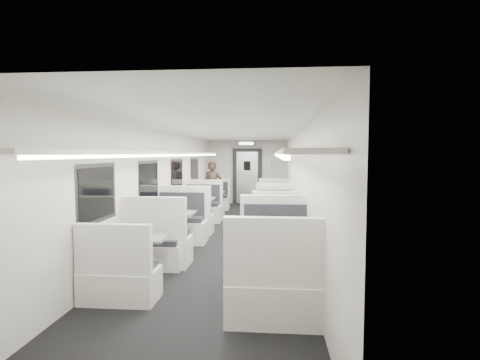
% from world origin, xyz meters
% --- Properties ---
extents(room, '(3.24, 12.24, 2.64)m').
position_xyz_m(room, '(0.00, 0.00, 1.20)').
color(room, black).
rests_on(room, ground).
extents(booth_left_a, '(0.98, 1.98, 1.06)m').
position_xyz_m(booth_left_a, '(-1.00, 3.62, 0.35)').
color(booth_left_a, white).
rests_on(booth_left_a, room).
extents(booth_left_b, '(1.07, 2.18, 1.17)m').
position_xyz_m(booth_left_b, '(-1.00, 1.26, 0.39)').
color(booth_left_b, white).
rests_on(booth_left_b, room).
extents(booth_left_c, '(1.10, 2.24, 1.20)m').
position_xyz_m(booth_left_c, '(-1.00, -1.25, 0.40)').
color(booth_left_c, white).
rests_on(booth_left_c, room).
extents(booth_left_d, '(0.96, 1.95, 1.04)m').
position_xyz_m(booth_left_d, '(-1.00, -2.94, 0.35)').
color(booth_left_d, white).
rests_on(booth_left_d, room).
extents(booth_right_a, '(1.00, 2.02, 1.08)m').
position_xyz_m(booth_right_a, '(1.00, 3.39, 0.36)').
color(booth_right_a, white).
rests_on(booth_right_a, room).
extents(booth_right_b, '(0.98, 1.98, 1.06)m').
position_xyz_m(booth_right_b, '(1.00, 0.92, 0.35)').
color(booth_right_b, white).
rests_on(booth_right_b, room).
extents(booth_right_c, '(1.00, 2.02, 1.08)m').
position_xyz_m(booth_right_c, '(1.00, -0.91, 0.36)').
color(booth_right_c, white).
rests_on(booth_right_c, room).
extents(booth_right_d, '(1.13, 2.29, 1.23)m').
position_xyz_m(booth_right_d, '(1.00, -3.22, 0.41)').
color(booth_right_d, white).
rests_on(booth_right_d, room).
extents(passenger, '(0.66, 0.47, 1.70)m').
position_xyz_m(passenger, '(-0.89, 3.17, 0.85)').
color(passenger, black).
rests_on(passenger, room).
extents(window_a, '(0.02, 1.18, 0.84)m').
position_xyz_m(window_a, '(-1.49, 3.40, 1.35)').
color(window_a, black).
rests_on(window_a, room).
extents(window_b, '(0.02, 1.18, 0.84)m').
position_xyz_m(window_b, '(-1.49, 1.20, 1.35)').
color(window_b, black).
rests_on(window_b, room).
extents(window_c, '(0.02, 1.18, 0.84)m').
position_xyz_m(window_c, '(-1.49, -1.00, 1.35)').
color(window_c, black).
rests_on(window_c, room).
extents(window_d, '(0.02, 1.18, 0.84)m').
position_xyz_m(window_d, '(-1.49, -3.20, 1.35)').
color(window_d, black).
rests_on(window_d, room).
extents(luggage_rack_left, '(0.46, 10.40, 0.09)m').
position_xyz_m(luggage_rack_left, '(-1.24, -0.30, 1.92)').
color(luggage_rack_left, white).
rests_on(luggage_rack_left, room).
extents(luggage_rack_right, '(0.46, 10.40, 0.09)m').
position_xyz_m(luggage_rack_right, '(1.24, -0.30, 1.92)').
color(luggage_rack_right, white).
rests_on(luggage_rack_right, room).
extents(vestibule_door, '(1.10, 0.13, 2.10)m').
position_xyz_m(vestibule_door, '(0.00, 5.93, 1.04)').
color(vestibule_door, black).
rests_on(vestibule_door, room).
extents(exit_sign, '(0.62, 0.12, 0.16)m').
position_xyz_m(exit_sign, '(0.00, 5.44, 2.28)').
color(exit_sign, black).
rests_on(exit_sign, room).
extents(wall_notice, '(0.32, 0.02, 0.40)m').
position_xyz_m(wall_notice, '(0.75, 5.92, 1.50)').
color(wall_notice, silver).
rests_on(wall_notice, room).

